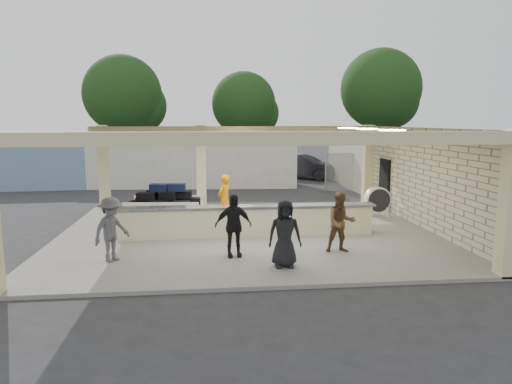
{
  "coord_description": "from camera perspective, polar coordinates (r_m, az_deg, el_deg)",
  "views": [
    {
      "loc": [
        -1.2,
        -14.57,
        3.73
      ],
      "look_at": [
        0.44,
        1.0,
        1.28
      ],
      "focal_mm": 32.0,
      "sensor_mm": 36.0,
      "label": 1
    }
  ],
  "objects": [
    {
      "name": "container_blue",
      "position": [
        28.05,
        -25.76,
        2.86
      ],
      "size": [
        9.43,
        2.92,
        2.41
      ],
      "primitive_type": "cube",
      "rotation": [
        0.0,
        0.0,
        0.07
      ],
      "color": "#7191B5",
      "rests_on": "ground"
    },
    {
      "name": "tree_mid",
      "position": [
        40.9,
        -1.1,
        10.62
      ],
      "size": [
        6.0,
        5.6,
        8.0
      ],
      "color": "#382619",
      "rests_on": "ground"
    },
    {
      "name": "fence",
      "position": [
        26.68,
        21.26,
        2.54
      ],
      "size": [
        12.06,
        0.06,
        2.03
      ],
      "color": "gray",
      "rests_on": "ground"
    },
    {
      "name": "pavilion",
      "position": [
        15.49,
        -0.7,
        0.06
      ],
      "size": [
        12.01,
        10.0,
        3.55
      ],
      "color": "slate",
      "rests_on": "ground"
    },
    {
      "name": "container_white",
      "position": [
        26.43,
        -8.9,
        3.66
      ],
      "size": [
        12.73,
        3.35,
        2.73
      ],
      "primitive_type": "cube",
      "rotation": [
        0.0,
        0.0,
        -0.07
      ],
      "color": "silver",
      "rests_on": "ground"
    },
    {
      "name": "luggage_cart",
      "position": [
        16.16,
        -11.4,
        -1.39
      ],
      "size": [
        2.65,
        1.79,
        1.47
      ],
      "rotation": [
        0.0,
        0.0,
        -0.1
      ],
      "color": "white",
      "rests_on": "pavilion"
    },
    {
      "name": "car_white_b",
      "position": [
        32.06,
        20.15,
        2.86
      ],
      "size": [
        4.39,
        2.34,
        1.32
      ],
      "primitive_type": "imported",
      "rotation": [
        0.0,
        0.0,
        1.77
      ],
      "color": "white",
      "rests_on": "ground"
    },
    {
      "name": "baggage_handler",
      "position": [
        16.06,
        -3.97,
        -0.96
      ],
      "size": [
        0.66,
        0.73,
        1.77
      ],
      "primitive_type": "imported",
      "rotation": [
        0.0,
        0.0,
        4.1
      ],
      "color": "orange",
      "rests_on": "pavilion"
    },
    {
      "name": "adjacent_building",
      "position": [
        26.89,
        17.5,
        3.95
      ],
      "size": [
        6.0,
        8.0,
        3.2
      ],
      "primitive_type": "cube",
      "color": "#C1BB99",
      "rests_on": "ground"
    },
    {
      "name": "tree_left",
      "position": [
        39.31,
        -15.81,
        11.28
      ],
      "size": [
        6.6,
        6.3,
        9.0
      ],
      "color": "#382619",
      "rests_on": "ground"
    },
    {
      "name": "passenger_b",
      "position": [
        12.25,
        -2.86,
        -4.2
      ],
      "size": [
        1.03,
        0.47,
        1.71
      ],
      "primitive_type": "imported",
      "rotation": [
        0.0,
        0.0,
        0.11
      ],
      "color": "black",
      "rests_on": "pavilion"
    },
    {
      "name": "passenger_c",
      "position": [
        12.41,
        -17.61,
        -4.48
      ],
      "size": [
        0.97,
        1.1,
        1.69
      ],
      "primitive_type": "imported",
      "rotation": [
        0.0,
        0.0,
        0.91
      ],
      "color": "#504F55",
      "rests_on": "pavilion"
    },
    {
      "name": "tree_right",
      "position": [
        42.73,
        15.64,
        11.91
      ],
      "size": [
        7.2,
        7.0,
        10.0
      ],
      "color": "#382619",
      "rests_on": "ground"
    },
    {
      "name": "ground",
      "position": [
        15.09,
        -1.26,
        -5.4
      ],
      "size": [
        120.0,
        120.0,
        0.0
      ],
      "primitive_type": "plane",
      "color": "#242426",
      "rests_on": "ground"
    },
    {
      "name": "drum_fan",
      "position": [
        18.21,
        14.93,
        -1.0
      ],
      "size": [
        1.02,
        0.55,
        1.11
      ],
      "rotation": [
        0.0,
        0.0,
        0.07
      ],
      "color": "white",
      "rests_on": "pavilion"
    },
    {
      "name": "passenger_a",
      "position": [
        12.86,
        10.56,
        -3.76
      ],
      "size": [
        0.83,
        0.39,
        1.68
      ],
      "primitive_type": "imported",
      "rotation": [
        0.0,
        0.0,
        -0.04
      ],
      "color": "brown",
      "rests_on": "pavilion"
    },
    {
      "name": "baggage_counter",
      "position": [
        14.47,
        -1.1,
        -3.64
      ],
      "size": [
        8.2,
        0.58,
        0.98
      ],
      "color": "beige",
      "rests_on": "pavilion"
    },
    {
      "name": "car_white_a",
      "position": [
        29.94,
        13.37,
        2.78
      ],
      "size": [
        4.96,
        3.04,
        1.32
      ],
      "primitive_type": "imported",
      "rotation": [
        0.0,
        0.0,
        1.76
      ],
      "color": "white",
      "rests_on": "ground"
    },
    {
      "name": "passenger_d",
      "position": [
        11.41,
        3.61,
        -5.2
      ],
      "size": [
        0.83,
        0.34,
        1.7
      ],
      "primitive_type": "imported",
      "rotation": [
        0.0,
        0.0,
        -0.0
      ],
      "color": "black",
      "rests_on": "pavilion"
    },
    {
      "name": "car_dark",
      "position": [
        29.78,
        5.93,
        3.17
      ],
      "size": [
        4.86,
        3.91,
        1.57
      ],
      "primitive_type": "imported",
      "rotation": [
        0.0,
        0.0,
        1.01
      ],
      "color": "black",
      "rests_on": "ground"
    }
  ]
}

